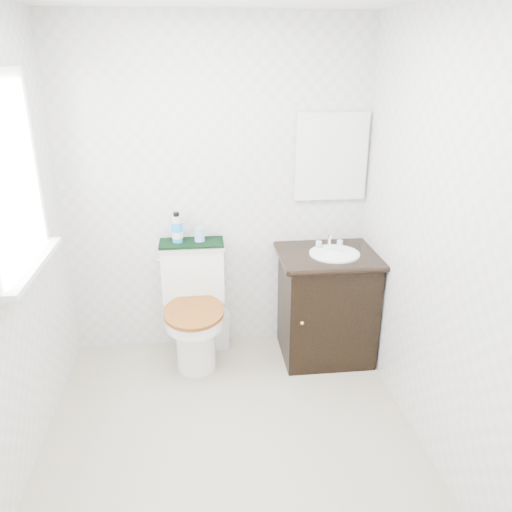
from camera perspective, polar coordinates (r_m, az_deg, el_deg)
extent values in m
plane|color=#B6AC92|center=(3.11, -2.72, -20.77)|extent=(2.40, 2.40, 0.00)
plane|color=silver|center=(3.62, -4.41, 7.13)|extent=(2.40, 0.00, 2.40)
plane|color=silver|center=(1.42, 0.02, -17.07)|extent=(2.40, 0.00, 2.40)
plane|color=silver|center=(2.76, 20.28, 1.30)|extent=(0.00, 2.40, 2.40)
cube|color=white|center=(2.77, -26.60, 8.04)|extent=(0.02, 0.70, 0.90)
cube|color=silver|center=(3.66, 8.59, 11.14)|extent=(0.50, 0.02, 0.60)
cylinder|color=white|center=(3.64, -6.92, -9.74)|extent=(0.28, 0.28, 0.43)
cube|color=white|center=(3.86, -6.94, -7.83)|extent=(0.28, 0.28, 0.43)
cube|color=white|center=(3.69, -7.22, -2.03)|extent=(0.45, 0.18, 0.41)
cube|color=white|center=(3.61, -7.38, 1.15)|extent=(0.47, 0.20, 0.03)
cylinder|color=white|center=(3.50, -7.08, -7.08)|extent=(0.41, 0.41, 0.08)
cylinder|color=brown|center=(3.48, -7.12, -6.30)|extent=(0.43, 0.43, 0.03)
cube|color=black|center=(3.74, 8.01, -5.84)|extent=(0.64, 0.54, 0.78)
cube|color=black|center=(3.57, 8.34, 0.03)|extent=(0.68, 0.58, 0.04)
cylinder|color=white|center=(3.54, 8.95, 0.25)|extent=(0.35, 0.35, 0.01)
ellipsoid|color=white|center=(3.56, 8.90, -0.57)|extent=(0.30, 0.30, 0.15)
cylinder|color=silver|center=(3.66, 8.40, 1.74)|extent=(0.02, 0.02, 0.10)
cube|color=silver|center=(3.92, -4.65, -8.56)|extent=(0.21, 0.17, 0.27)
cube|color=silver|center=(3.85, -4.71, -6.65)|extent=(0.23, 0.20, 0.03)
cube|color=black|center=(3.60, -7.39, 1.51)|extent=(0.46, 0.22, 0.02)
cylinder|color=#1B8CEB|center=(3.59, -8.99, 2.70)|extent=(0.08, 0.08, 0.14)
cylinder|color=silver|center=(3.56, -9.07, 4.16)|extent=(0.08, 0.08, 0.05)
cylinder|color=black|center=(3.55, -9.11, 4.74)|extent=(0.04, 0.04, 0.03)
cone|color=#7DA2CC|center=(3.60, -6.48, 2.48)|extent=(0.08, 0.08, 0.10)
ellipsoid|color=teal|center=(3.64, 7.27, 1.02)|extent=(0.07, 0.05, 0.02)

